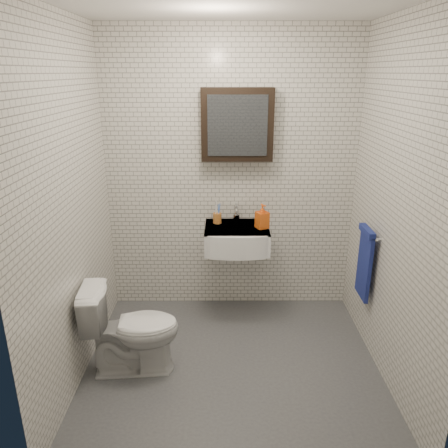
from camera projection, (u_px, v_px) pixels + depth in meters
name	position (u px, v px, depth m)	size (l,w,h in m)	color
ground	(232.00, 365.00, 3.32)	(2.20, 2.00, 0.01)	#46484D
room_shell	(234.00, 178.00, 2.84)	(2.22, 2.02, 2.51)	silver
washbasin	(237.00, 239.00, 3.77)	(0.55, 0.50, 0.20)	white
faucet	(236.00, 214.00, 3.90)	(0.06, 0.20, 0.15)	silver
mirror_cabinet	(237.00, 125.00, 3.64)	(0.60, 0.15, 0.60)	black
towel_rail	(365.00, 260.00, 3.42)	(0.09, 0.30, 0.58)	silver
toothbrush_cup	(217.00, 218.00, 3.85)	(0.08, 0.08, 0.20)	#AD672B
soap_bottle	(262.00, 216.00, 3.71)	(0.10, 0.10, 0.21)	#ED5718
toilet	(132.00, 328.00, 3.19)	(0.39, 0.68, 0.69)	white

